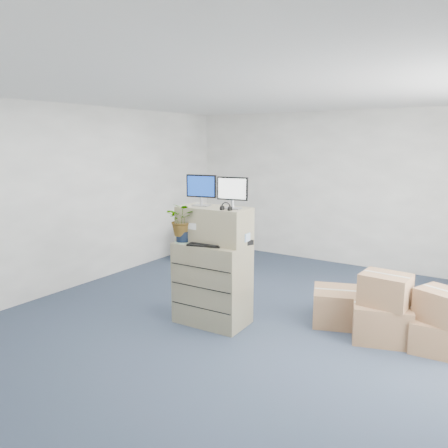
{
  "coord_description": "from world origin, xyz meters",
  "views": [
    {
      "loc": [
        2.56,
        -4.33,
        2.23
      ],
      "look_at": [
        -0.53,
        0.4,
        1.17
      ],
      "focal_mm": 35.0,
      "sensor_mm": 36.0,
      "label": 1
    }
  ],
  "objects_px": {
    "filing_cabinet_lower": "(212,283)",
    "water_bottle": "(222,232)",
    "monitor_right": "(232,191)",
    "office_chair": "(201,241)",
    "keyboard": "(205,245)",
    "monitor_left": "(201,189)",
    "potted_plant": "(183,224)"
  },
  "relations": [
    {
      "from": "monitor_right",
      "to": "water_bottle",
      "type": "height_order",
      "value": "monitor_right"
    },
    {
      "from": "filing_cabinet_lower",
      "to": "water_bottle",
      "type": "distance_m",
      "value": 0.66
    },
    {
      "from": "monitor_left",
      "to": "keyboard",
      "type": "relative_size",
      "value": 0.93
    },
    {
      "from": "keyboard",
      "to": "potted_plant",
      "type": "bearing_deg",
      "value": 166.54
    },
    {
      "from": "keyboard",
      "to": "water_bottle",
      "type": "bearing_deg",
      "value": 52.34
    },
    {
      "from": "monitor_right",
      "to": "keyboard",
      "type": "height_order",
      "value": "monitor_right"
    },
    {
      "from": "filing_cabinet_lower",
      "to": "office_chair",
      "type": "bearing_deg",
      "value": 126.81
    },
    {
      "from": "monitor_left",
      "to": "potted_plant",
      "type": "distance_m",
      "value": 0.49
    },
    {
      "from": "potted_plant",
      "to": "office_chair",
      "type": "height_order",
      "value": "potted_plant"
    },
    {
      "from": "keyboard",
      "to": "potted_plant",
      "type": "xyz_separation_m",
      "value": [
        -0.32,
        -0.01,
        0.22
      ]
    },
    {
      "from": "potted_plant",
      "to": "office_chair",
      "type": "relative_size",
      "value": 0.6
    },
    {
      "from": "filing_cabinet_lower",
      "to": "potted_plant",
      "type": "distance_m",
      "value": 0.82
    },
    {
      "from": "filing_cabinet_lower",
      "to": "keyboard",
      "type": "bearing_deg",
      "value": -89.19
    },
    {
      "from": "water_bottle",
      "to": "potted_plant",
      "type": "xyz_separation_m",
      "value": [
        -0.41,
        -0.23,
        0.09
      ]
    },
    {
      "from": "monitor_left",
      "to": "office_chair",
      "type": "height_order",
      "value": "monitor_left"
    },
    {
      "from": "keyboard",
      "to": "water_bottle",
      "type": "relative_size",
      "value": 1.47
    },
    {
      "from": "monitor_left",
      "to": "water_bottle",
      "type": "distance_m",
      "value": 0.59
    },
    {
      "from": "water_bottle",
      "to": "potted_plant",
      "type": "bearing_deg",
      "value": -150.62
    },
    {
      "from": "monitor_left",
      "to": "water_bottle",
      "type": "height_order",
      "value": "monitor_left"
    },
    {
      "from": "monitor_left",
      "to": "potted_plant",
      "type": "xyz_separation_m",
      "value": [
        -0.13,
        -0.21,
        -0.43
      ]
    },
    {
      "from": "monitor_left",
      "to": "monitor_right",
      "type": "distance_m",
      "value": 0.45
    },
    {
      "from": "filing_cabinet_lower",
      "to": "office_chair",
      "type": "height_order",
      "value": "filing_cabinet_lower"
    },
    {
      "from": "keyboard",
      "to": "monitor_right",
      "type": "bearing_deg",
      "value": 23.01
    },
    {
      "from": "filing_cabinet_lower",
      "to": "monitor_left",
      "type": "distance_m",
      "value": 1.18
    },
    {
      "from": "potted_plant",
      "to": "office_chair",
      "type": "xyz_separation_m",
      "value": [
        -1.62,
        2.58,
        -0.9
      ]
    },
    {
      "from": "monitor_right",
      "to": "water_bottle",
      "type": "relative_size",
      "value": 1.34
    },
    {
      "from": "monitor_right",
      "to": "potted_plant",
      "type": "bearing_deg",
      "value": -169.25
    },
    {
      "from": "keyboard",
      "to": "water_bottle",
      "type": "height_order",
      "value": "water_bottle"
    },
    {
      "from": "monitor_right",
      "to": "keyboard",
      "type": "distance_m",
      "value": 0.72
    },
    {
      "from": "monitor_left",
      "to": "potted_plant",
      "type": "bearing_deg",
      "value": -133.79
    },
    {
      "from": "monitor_right",
      "to": "keyboard",
      "type": "bearing_deg",
      "value": -150.98
    },
    {
      "from": "monitor_right",
      "to": "water_bottle",
      "type": "xyz_separation_m",
      "value": [
        -0.16,
        0.02,
        -0.51
      ]
    }
  ]
}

